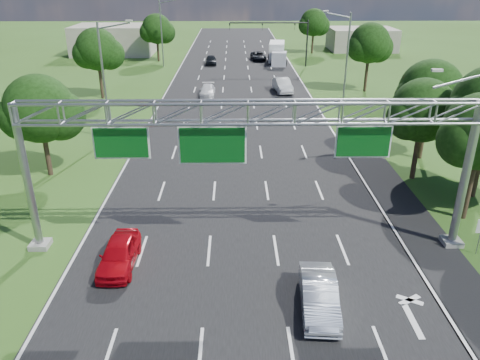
{
  "coord_description": "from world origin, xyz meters",
  "views": [
    {
      "loc": [
        -0.42,
        -9.92,
        13.7
      ],
      "look_at": [
        -0.1,
        14.19,
        2.95
      ],
      "focal_mm": 35.0,
      "sensor_mm": 36.0,
      "label": 1
    }
  ],
  "objects_px": {
    "traffic_signal": "(285,33)",
    "red_coupe": "(119,254)",
    "sign_gantry": "(249,125)",
    "box_truck": "(277,53)",
    "silver_sedan": "(319,295)"
  },
  "relations": [
    {
      "from": "traffic_signal",
      "to": "red_coupe",
      "type": "height_order",
      "value": "traffic_signal"
    },
    {
      "from": "red_coupe",
      "to": "traffic_signal",
      "type": "bearing_deg",
      "value": 76.42
    },
    {
      "from": "traffic_signal",
      "to": "box_truck",
      "type": "bearing_deg",
      "value": 101.44
    },
    {
      "from": "sign_gantry",
      "to": "traffic_signal",
      "type": "xyz_separation_m",
      "value": [
        7.15,
        53.0,
        -1.72
      ]
    },
    {
      "from": "red_coupe",
      "to": "box_truck",
      "type": "height_order",
      "value": "box_truck"
    },
    {
      "from": "traffic_signal",
      "to": "silver_sedan",
      "type": "bearing_deg",
      "value": -94.13
    },
    {
      "from": "silver_sedan",
      "to": "box_truck",
      "type": "xyz_separation_m",
      "value": [
        3.48,
        61.91,
        0.79
      ]
    },
    {
      "from": "sign_gantry",
      "to": "silver_sedan",
      "type": "distance_m",
      "value": 8.64
    },
    {
      "from": "sign_gantry",
      "to": "box_truck",
      "type": "relative_size",
      "value": 2.75
    },
    {
      "from": "sign_gantry",
      "to": "red_coupe",
      "type": "height_order",
      "value": "sign_gantry"
    },
    {
      "from": "traffic_signal",
      "to": "box_truck",
      "type": "relative_size",
      "value": 1.43
    },
    {
      "from": "sign_gantry",
      "to": "red_coupe",
      "type": "xyz_separation_m",
      "value": [
        -6.59,
        -1.85,
        -6.17
      ]
    },
    {
      "from": "red_coupe",
      "to": "silver_sedan",
      "type": "distance_m",
      "value": 10.13
    },
    {
      "from": "traffic_signal",
      "to": "silver_sedan",
      "type": "height_order",
      "value": "traffic_signal"
    },
    {
      "from": "traffic_signal",
      "to": "red_coupe",
      "type": "bearing_deg",
      "value": -104.06
    }
  ]
}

